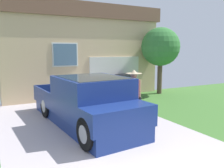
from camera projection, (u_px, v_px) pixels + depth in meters
pickup_truck at (89, 104)px, 7.29m from camera, size 2.30×5.25×1.58m
person_with_hat at (134, 92)px, 7.55m from camera, size 0.51×0.51×1.75m
handbag at (143, 120)px, 7.56m from camera, size 0.36×0.20×0.44m
house_with_garage at (69, 50)px, 14.42m from camera, size 8.41×6.88×4.65m
front_yard_tree at (160, 46)px, 12.41m from camera, size 2.02×2.02×3.55m
wheeled_trash_bin at (124, 84)px, 12.19m from camera, size 0.60×0.72×1.12m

